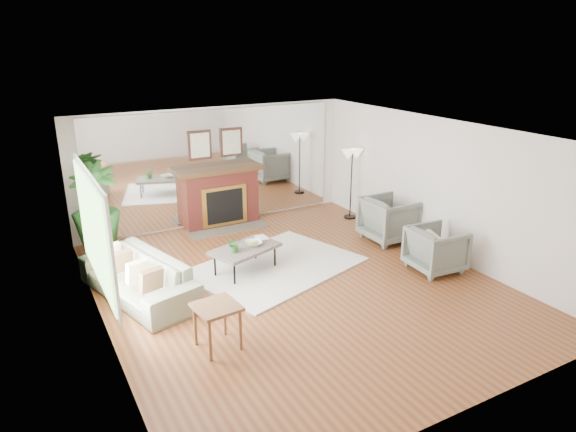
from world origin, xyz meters
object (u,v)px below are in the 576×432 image
armchair_front (436,249)px  floor_lamp (352,160)px  sofa (138,277)px  armchair_back (390,219)px  side_table (217,312)px  coffee_table (245,249)px  fireplace (221,196)px  potted_ficus (95,208)px

armchair_front → floor_lamp: floor_lamp is taller
sofa → armchair_back: armchair_back is taller
sofa → side_table: bearing=1.2°
armchair_back → armchair_front: 1.53m
sofa → armchair_front: 4.97m
coffee_table → floor_lamp: size_ratio=0.84×
fireplace → armchair_front: (2.38, -3.93, -0.27)m
side_table → armchair_front: bearing=5.6°
coffee_table → sofa: 1.83m
fireplace → coffee_table: bearing=-102.5°
sofa → floor_lamp: floor_lamp is taller
potted_ficus → floor_lamp: potted_ficus is taller
coffee_table → sofa: (-1.83, -0.02, -0.09)m
fireplace → side_table: (-1.80, -4.34, -0.14)m
armchair_back → fireplace: bearing=48.2°
floor_lamp → side_table: bearing=-143.0°
armchair_back → potted_ficus: 5.57m
armchair_back → potted_ficus: bearing=70.7°
armchair_back → coffee_table: bearing=91.2°
fireplace → coffee_table: 2.49m
armchair_front → potted_ficus: 6.08m
fireplace → floor_lamp: size_ratio=1.32×
fireplace → side_table: bearing=-112.5°
armchair_back → floor_lamp: size_ratio=0.62×
armchair_front → coffee_table: bearing=67.1°
sofa → floor_lamp: 5.37m
fireplace → potted_ficus: 2.66m
armchair_front → side_table: bearing=100.0°
sofa → armchair_back: 4.96m
fireplace → sofa: bearing=-134.1°
armchair_front → floor_lamp: size_ratio=0.55×
armchair_front → floor_lamp: bearing=-1.7°
fireplace → sofa: (-2.36, -2.44, -0.33)m
sofa → potted_ficus: bearing=171.5°
armchair_back → side_table: (-4.40, -1.92, 0.08)m
potted_ficus → sofa: bearing=-83.1°
fireplace → armchair_back: fireplace is taller
side_table → potted_ficus: potted_ficus is taller
coffee_table → floor_lamp: 3.67m
side_table → potted_ficus: size_ratio=0.35×
coffee_table → armchair_front: bearing=-27.3°
side_table → sofa: bearing=106.6°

